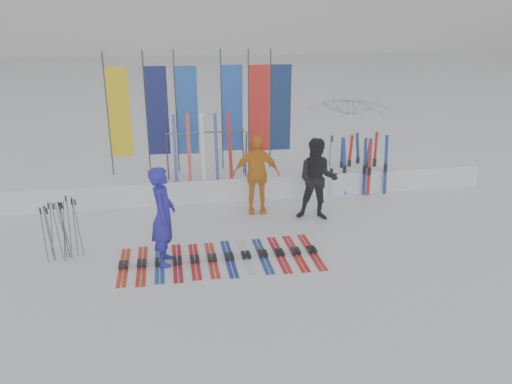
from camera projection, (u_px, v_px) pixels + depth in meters
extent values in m
plane|color=white|center=(261.00, 269.00, 9.54)|extent=(120.00, 120.00, 0.00)
cube|color=white|center=(229.00, 181.00, 13.71)|extent=(14.00, 1.60, 0.60)
imported|color=#1E1CA5|center=(163.00, 216.00, 9.47)|extent=(0.55, 0.76, 1.95)
imported|color=black|center=(317.00, 180.00, 11.63)|extent=(1.13, 1.00, 1.96)
imported|color=orange|center=(256.00, 174.00, 12.05)|extent=(1.17, 0.57, 1.94)
imported|color=white|center=(349.00, 137.00, 14.88)|extent=(2.88, 2.93, 2.41)
cube|color=red|center=(124.00, 266.00, 9.59)|extent=(0.17, 1.60, 0.07)
cube|color=red|center=(142.00, 264.00, 9.65)|extent=(0.17, 1.67, 0.07)
cube|color=#153E94|center=(160.00, 263.00, 9.70)|extent=(0.17, 1.58, 0.07)
cube|color=#B10E14|center=(177.00, 261.00, 9.76)|extent=(0.17, 1.64, 0.07)
cube|color=red|center=(195.00, 260.00, 9.82)|extent=(0.17, 1.56, 0.07)
cube|color=red|center=(212.00, 258.00, 9.88)|extent=(0.17, 1.56, 0.07)
cube|color=navy|center=(229.00, 257.00, 9.93)|extent=(0.17, 1.64, 0.07)
cube|color=silver|center=(246.00, 256.00, 9.99)|extent=(0.17, 1.57, 0.07)
cube|color=navy|center=(263.00, 254.00, 10.05)|extent=(0.17, 1.60, 0.07)
cube|color=red|center=(279.00, 253.00, 10.11)|extent=(0.17, 1.66, 0.07)
cube|color=red|center=(295.00, 252.00, 10.16)|extent=(0.17, 1.69, 0.07)
cube|color=red|center=(311.00, 250.00, 10.22)|extent=(0.17, 1.69, 0.07)
cylinder|color=#595B60|center=(52.00, 229.00, 9.86)|extent=(0.12, 0.12, 1.16)
cylinder|color=#595B60|center=(64.00, 231.00, 9.72)|extent=(0.11, 0.15, 1.22)
cylinder|color=#595B60|center=(63.00, 230.00, 9.74)|extent=(0.14, 0.14, 1.22)
cylinder|color=#595B60|center=(57.00, 231.00, 9.78)|extent=(0.09, 0.05, 1.18)
cylinder|color=#595B60|center=(48.00, 234.00, 9.63)|extent=(0.06, 0.12, 1.20)
cylinder|color=#595B60|center=(75.00, 227.00, 9.89)|extent=(0.03, 0.06, 1.25)
cylinder|color=#595B60|center=(44.00, 235.00, 9.63)|extent=(0.04, 0.05, 1.15)
cylinder|color=#595B60|center=(64.00, 230.00, 9.80)|extent=(0.08, 0.04, 1.18)
cylinder|color=#595B60|center=(64.00, 232.00, 9.75)|extent=(0.06, 0.12, 1.16)
cylinder|color=#595B60|center=(65.00, 230.00, 9.78)|extent=(0.14, 0.10, 1.20)
cylinder|color=#595B60|center=(50.00, 235.00, 9.63)|extent=(0.07, 0.11, 1.15)
cylinder|color=#595B60|center=(78.00, 228.00, 9.84)|extent=(0.11, 0.02, 1.25)
cylinder|color=#595B60|center=(69.00, 224.00, 10.05)|extent=(0.07, 0.10, 1.24)
cylinder|color=#383A3F|center=(108.00, 115.00, 12.73)|extent=(0.04, 0.04, 3.20)
cube|color=yellow|center=(119.00, 113.00, 12.77)|extent=(0.55, 0.03, 2.30)
cylinder|color=#383A3F|center=(146.00, 114.00, 12.93)|extent=(0.04, 0.04, 3.20)
cube|color=#0C1357|center=(158.00, 111.00, 12.97)|extent=(0.55, 0.03, 2.30)
cylinder|color=#383A3F|center=(176.00, 113.00, 12.99)|extent=(0.04, 0.04, 3.20)
cube|color=blue|center=(187.00, 111.00, 13.02)|extent=(0.55, 0.03, 2.30)
cylinder|color=#383A3F|center=(222.00, 111.00, 13.34)|extent=(0.04, 0.04, 3.20)
cube|color=blue|center=(232.00, 109.00, 13.37)|extent=(0.55, 0.03, 2.30)
cylinder|color=#383A3F|center=(249.00, 111.00, 13.31)|extent=(0.04, 0.04, 3.20)
cube|color=red|center=(259.00, 109.00, 13.34)|extent=(0.55, 0.03, 2.30)
cylinder|color=#383A3F|center=(270.00, 110.00, 13.42)|extent=(0.04, 0.04, 3.20)
cube|color=navy|center=(281.00, 108.00, 13.45)|extent=(0.55, 0.03, 2.30)
cylinder|color=#383A3F|center=(168.00, 158.00, 12.53)|extent=(0.04, 0.30, 1.23)
cylinder|color=#383A3F|center=(167.00, 153.00, 13.00)|extent=(0.04, 0.30, 1.23)
cylinder|color=#383A3F|center=(246.00, 154.00, 12.87)|extent=(0.04, 0.30, 1.23)
cylinder|color=#383A3F|center=(243.00, 149.00, 13.33)|extent=(0.04, 0.30, 1.23)
cylinder|color=#383A3F|center=(206.00, 132.00, 12.75)|extent=(2.00, 0.04, 0.04)
cube|color=navy|center=(386.00, 165.00, 13.36)|extent=(0.09, 0.02, 1.64)
cube|color=red|center=(349.00, 161.00, 14.00)|extent=(0.09, 0.03, 1.49)
cube|color=navy|center=(345.00, 167.00, 13.37)|extent=(0.09, 0.03, 1.54)
cube|color=navy|center=(331.00, 161.00, 14.06)|extent=(0.09, 0.04, 1.46)
cube|color=navy|center=(342.00, 163.00, 13.89)|extent=(0.09, 0.03, 1.45)
cube|color=navy|center=(367.00, 164.00, 13.83)|extent=(0.09, 0.04, 1.46)
cube|color=silver|center=(331.00, 170.00, 13.23)|extent=(0.09, 0.03, 1.49)
cube|color=navy|center=(358.00, 158.00, 14.28)|extent=(0.09, 0.04, 1.49)
cube|color=navy|center=(365.00, 167.00, 13.33)|extent=(0.09, 0.04, 1.57)
cube|color=red|center=(369.00, 169.00, 13.25)|extent=(0.09, 0.04, 1.52)
cube|color=red|center=(375.00, 160.00, 13.96)|extent=(0.09, 0.04, 1.59)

